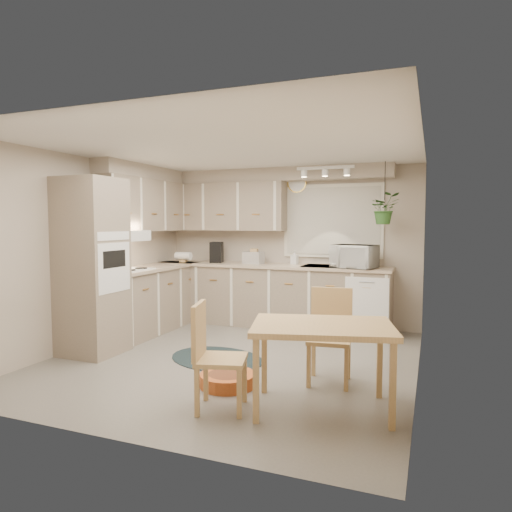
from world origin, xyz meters
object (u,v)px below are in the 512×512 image
Objects in this scene: braided_rug at (217,358)px; microwave at (354,254)px; chair_back at (329,337)px; chair_left at (222,357)px; pet_bed at (228,380)px; dining_table at (322,367)px.

microwave reaches higher than braided_rug.
braided_rug is (-1.38, 0.32, -0.45)m from chair_back.
chair_left is 1.49m from braided_rug.
chair_back reaches higher than chair_left.
microwave is (0.79, 2.51, 1.08)m from pet_bed.
chair_back is 1.49m from braided_rug.
braided_rug is at bearing 122.78° from pet_bed.
dining_table is at bearing 95.06° from chair_left.
chair_back is at bearing 26.26° from pet_bed.
microwave is at bearing 93.77° from dining_table.
dining_table reaches higher than pet_bed.
dining_table is 1.78m from braided_rug.
chair_back is 0.78× the size of braided_rug.
chair_left is at bearing -70.58° from pet_bed.
pet_bed is at bearing 19.92° from chair_back.
pet_bed is at bearing -57.22° from braided_rug.
chair_left reaches higher than braided_rug.
dining_table is 0.66m from chair_back.
braided_rug is at bearing -111.70° from microwave.
braided_rug is 2.19× the size of pet_bed.
chair_left is at bearing 46.56° from chair_back.
braided_rug is (-1.46, 0.96, -0.36)m from dining_table.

